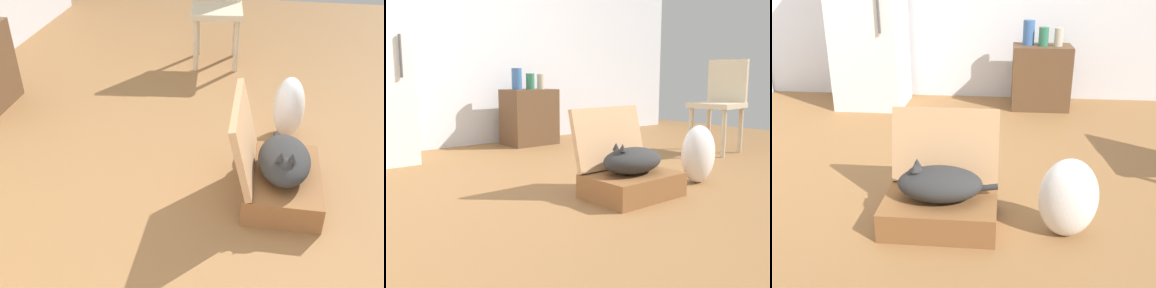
% 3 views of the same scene
% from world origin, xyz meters
% --- Properties ---
extents(ground_plane, '(7.68, 7.68, 0.00)m').
position_xyz_m(ground_plane, '(0.00, 0.00, 0.00)').
color(ground_plane, olive).
rests_on(ground_plane, ground).
extents(suitcase_base, '(0.59, 0.41, 0.15)m').
position_xyz_m(suitcase_base, '(-0.10, -0.36, 0.08)').
color(suitcase_base, brown).
rests_on(suitcase_base, ground).
extents(suitcase_lid, '(0.59, 0.14, 0.41)m').
position_xyz_m(suitcase_lid, '(-0.10, -0.14, 0.36)').
color(suitcase_lid, tan).
rests_on(suitcase_lid, suitcase_base).
extents(cat, '(0.52, 0.28, 0.21)m').
position_xyz_m(cat, '(-0.10, -0.36, 0.24)').
color(cat, '#2D2D2D').
rests_on(cat, suitcase_base).
extents(plastic_bag_white, '(0.29, 0.20, 0.42)m').
position_xyz_m(plastic_bag_white, '(0.55, -0.40, 0.21)').
color(plastic_bag_white, white).
rests_on(plastic_bag_white, ground).
extents(refrigerator, '(0.64, 0.62, 1.69)m').
position_xyz_m(refrigerator, '(-1.10, 1.80, 0.84)').
color(refrigerator, silver).
rests_on(refrigerator, ground).
extents(side_table, '(0.55, 0.39, 0.61)m').
position_xyz_m(side_table, '(0.57, 1.85, 0.31)').
color(side_table, brown).
rests_on(side_table, ground).
extents(vase_tall, '(0.11, 0.11, 0.23)m').
position_xyz_m(vase_tall, '(0.44, 1.88, 0.73)').
color(vase_tall, '#38609E').
rests_on(vase_tall, side_table).
extents(vase_short, '(0.08, 0.08, 0.17)m').
position_xyz_m(vase_short, '(0.71, 1.82, 0.70)').
color(vase_short, '#B7AD99').
rests_on(vase_short, side_table).
extents(vase_round, '(0.09, 0.09, 0.17)m').
position_xyz_m(vase_round, '(0.57, 1.82, 0.70)').
color(vase_round, '#2D7051').
rests_on(vase_round, side_table).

